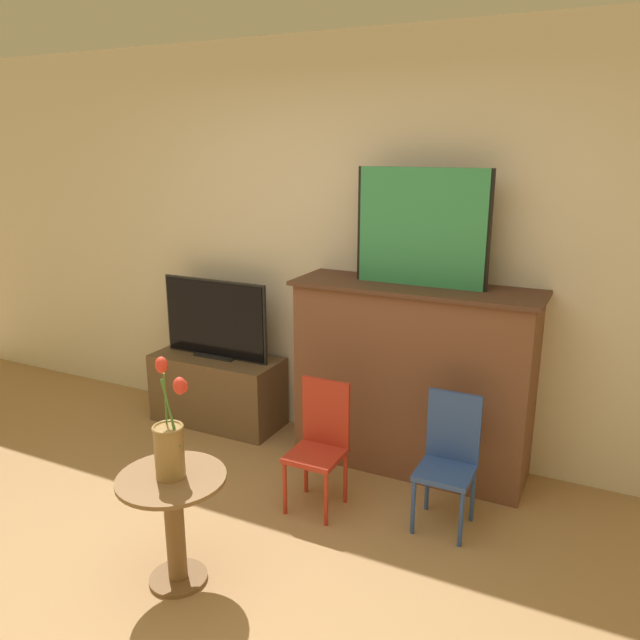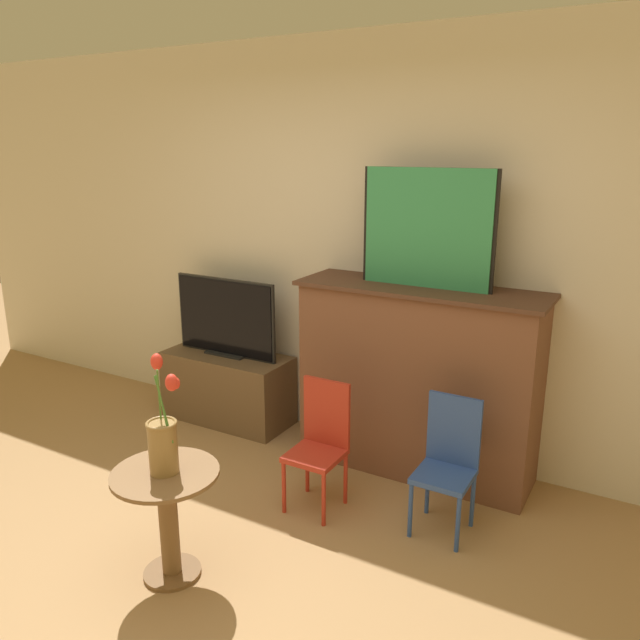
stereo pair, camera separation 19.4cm
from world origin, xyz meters
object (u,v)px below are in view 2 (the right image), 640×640
object	(u,v)px
tv_monitor	(225,318)
chair_blue	(448,458)
painting	(427,229)
chair_red	(320,439)
vase_tulips	(163,438)

from	to	relation	value
tv_monitor	chair_blue	bearing A→B (deg)	-15.44
painting	chair_red	size ratio (longest dim) A/B	1.09
painting	chair_red	xyz separation A→B (m)	(-0.33, -0.67, -1.14)
vase_tulips	tv_monitor	bearing A→B (deg)	118.94
painting	tv_monitor	world-z (taller)	painting
tv_monitor	chair_red	distance (m)	1.40
tv_monitor	vase_tulips	distance (m)	1.79
tv_monitor	vase_tulips	xyz separation A→B (m)	(0.86, -1.56, -0.07)
painting	vase_tulips	xyz separation A→B (m)	(-0.64, -1.57, -0.82)
chair_red	chair_blue	size ratio (longest dim) A/B	1.00
tv_monitor	chair_blue	distance (m)	1.99
chair_red	vase_tulips	world-z (taller)	vase_tulips
tv_monitor	chair_red	size ratio (longest dim) A/B	1.15
chair_red	vase_tulips	bearing A→B (deg)	-108.92
chair_blue	vase_tulips	bearing A→B (deg)	-134.15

